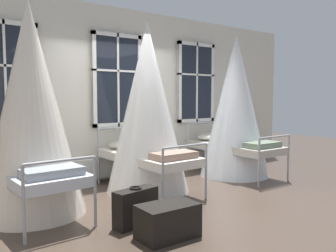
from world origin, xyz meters
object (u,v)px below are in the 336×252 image
Objects in this scene: travel_trunk at (168,221)px; cot_second at (147,110)px; cot_first at (31,111)px; cot_third at (235,108)px; suitcase_dark at (136,207)px.

cot_second is at bearing 62.24° from travel_trunk.
cot_second is (1.83, 0.06, -0.02)m from cot_first.
cot_second is 4.23× the size of travel_trunk.
cot_first is at bearing 90.81° from cot_third.
travel_trunk is (0.91, -1.69, -1.15)m from cot_first.
cot_second is 2.27m from travel_trunk.
suitcase_dark is at bearing -146.20° from cot_first.
cot_second is 1.99m from cot_third.
cot_third is at bearing 11.98° from suitcase_dark.
cot_first is 1.81m from suitcase_dark.
cot_third is (3.82, -0.00, -0.04)m from cot_first.
cot_third is at bearing -91.65° from cot_first.
cot_second is at bearing 41.48° from suitcase_dark.
cot_second reaches higher than cot_third.
cot_first is 1.83m from cot_second.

